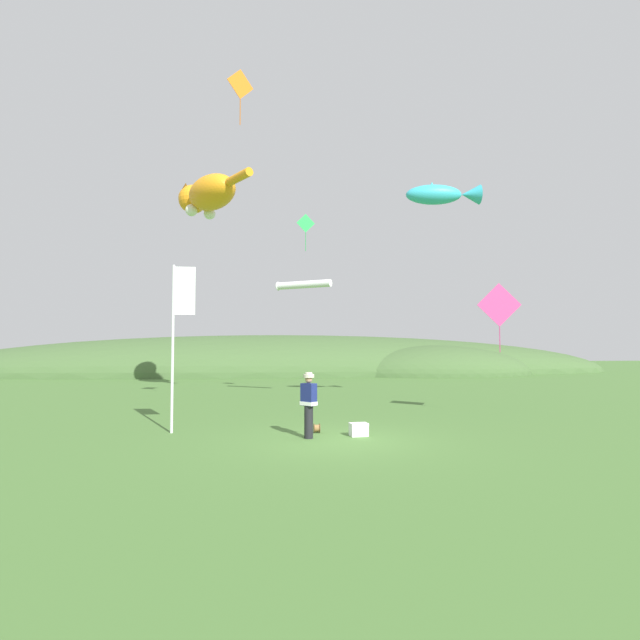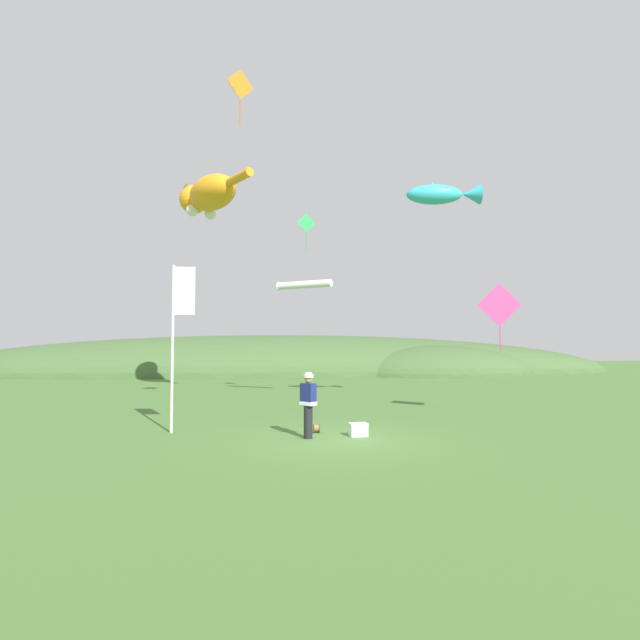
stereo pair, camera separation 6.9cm
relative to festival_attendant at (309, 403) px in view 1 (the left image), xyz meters
name	(u,v)px [view 1 (the left image)]	position (x,y,z in m)	size (l,w,h in m)	color
ground_plane	(338,441)	(0.74, -0.42, -0.95)	(120.00, 120.00, 0.00)	#477033
distant_hill_ridge	(299,373)	(2.17, 30.66, -0.95)	(61.22, 15.31, 6.79)	#426033
festival_attendant	(309,403)	(0.00, 0.00, 0.00)	(0.48, 0.48, 1.77)	black
kite_spool	(317,428)	(0.32, 0.81, -0.82)	(0.17, 0.27, 0.27)	olive
picnic_cooler	(359,429)	(1.41, 0.17, -0.77)	(0.53, 0.39, 0.36)	white
festival_banner_pole	(178,322)	(-3.68, 1.29, 2.22)	(0.66, 0.08, 4.85)	silver
kite_giant_cat	(207,195)	(-3.99, 11.74, 9.12)	(3.99, 5.73, 1.97)	orange
kite_fish_windsock	(442,194)	(6.24, 6.35, 7.88)	(3.18, 1.23, 0.95)	#33B2CC
kite_tube_streamer	(303,285)	(0.74, 10.42, 4.48)	(2.65, 1.95, 0.44)	white
kite_diamond_pink	(499,305)	(7.04, 3.07, 2.96)	(1.51, 0.30, 2.43)	#E53F8C
kite_diamond_orange	(240,85)	(-2.03, 3.18, 10.40)	(0.87, 0.59, 1.94)	orange
kite_diamond_green	(306,224)	(0.83, 10.00, 7.37)	(0.89, 0.14, 1.80)	green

